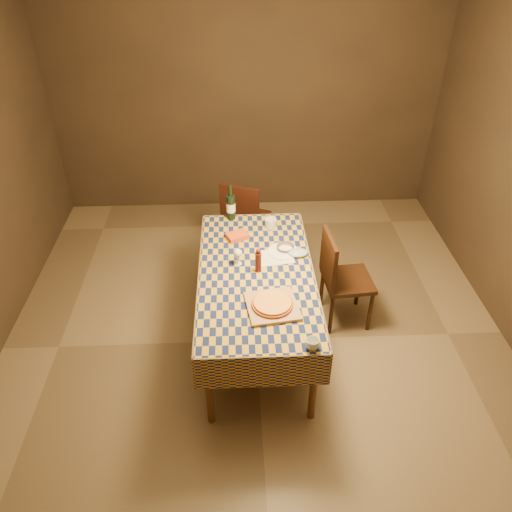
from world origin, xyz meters
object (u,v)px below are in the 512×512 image
(dining_table, at_px, (256,280))
(chair_right, at_px, (340,275))
(wine_bottle, at_px, (231,207))
(chair_far, at_px, (244,216))
(bowl, at_px, (285,248))
(cutting_board, at_px, (272,306))
(pizza, at_px, (272,303))
(white_plate, at_px, (283,251))

(dining_table, xyz_separation_m, chair_right, (0.75, 0.25, -0.17))
(wine_bottle, xyz_separation_m, chair_far, (0.13, 0.44, -0.37))
(dining_table, relative_size, chair_right, 1.98)
(bowl, distance_m, chair_far, 1.08)
(cutting_board, relative_size, pizza, 0.98)
(wine_bottle, bearing_deg, white_plate, -52.64)
(pizza, height_order, bowl, pizza)
(wine_bottle, relative_size, white_plate, 1.30)
(chair_right, bearing_deg, chair_far, 128.38)
(dining_table, height_order, pizza, pizza)
(bowl, relative_size, wine_bottle, 0.45)
(dining_table, xyz_separation_m, wine_bottle, (-0.20, 0.86, 0.20))
(white_plate, bearing_deg, pizza, -101.52)
(cutting_board, bearing_deg, chair_far, 95.65)
(bowl, bearing_deg, cutting_board, -102.86)
(chair_far, bearing_deg, dining_table, -86.84)
(white_plate, distance_m, chair_right, 0.57)
(cutting_board, xyz_separation_m, wine_bottle, (-0.30, 1.29, 0.11))
(pizza, bearing_deg, cutting_board, 180.00)
(pizza, height_order, chair_far, chair_far)
(dining_table, relative_size, white_plate, 7.13)
(wine_bottle, relative_size, chair_far, 0.36)
(wine_bottle, bearing_deg, chair_right, -32.40)
(dining_table, relative_size, bowl, 12.25)
(cutting_board, distance_m, wine_bottle, 1.32)
(cutting_board, xyz_separation_m, chair_right, (0.65, 0.68, -0.26))
(cutting_board, height_order, wine_bottle, wine_bottle)
(dining_table, xyz_separation_m, bowl, (0.27, 0.30, 0.10))
(chair_right, bearing_deg, cutting_board, -133.79)
(bowl, relative_size, white_plate, 0.58)
(dining_table, height_order, cutting_board, cutting_board)
(cutting_board, bearing_deg, chair_right, 46.21)
(chair_far, relative_size, chair_right, 1.00)
(cutting_board, xyz_separation_m, pizza, (0.00, 0.00, 0.03))
(cutting_board, bearing_deg, bowl, 77.14)
(cutting_board, relative_size, wine_bottle, 1.10)
(cutting_board, distance_m, chair_far, 1.75)
(white_plate, xyz_separation_m, chair_right, (0.51, -0.03, -0.25))
(cutting_board, height_order, bowl, bowl)
(pizza, distance_m, chair_right, 0.99)
(bowl, bearing_deg, wine_bottle, 129.98)
(cutting_board, bearing_deg, white_plate, 78.48)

